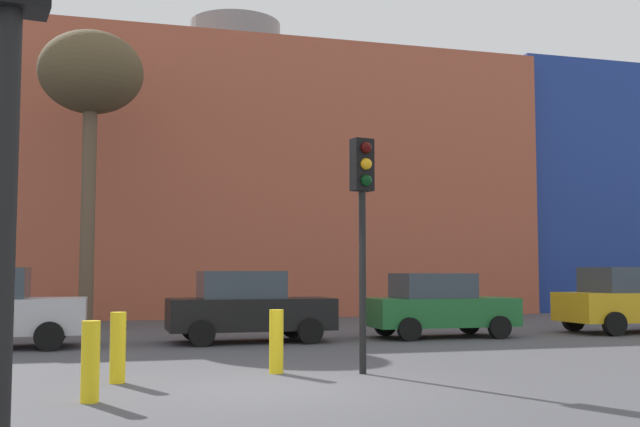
# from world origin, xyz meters

# --- Properties ---
(ground_plane) EXTENTS (200.00, 200.00, 0.00)m
(ground_plane) POSITION_xyz_m (0.00, 0.00, 0.00)
(ground_plane) COLOR #47474C
(building_backdrop) EXTENTS (40.81, 10.57, 12.80)m
(building_backdrop) POSITION_xyz_m (2.93, 21.98, 5.50)
(building_backdrop) COLOR #B2563D
(building_backdrop) RESTS_ON ground_plane
(parked_car_2) EXTENTS (4.00, 1.96, 1.73)m
(parked_car_2) POSITION_xyz_m (0.89, 7.30, 0.86)
(parked_car_2) COLOR black
(parked_car_2) RESTS_ON ground_plane
(parked_car_3) EXTENTS (3.86, 1.90, 1.67)m
(parked_car_3) POSITION_xyz_m (5.97, 7.30, 0.83)
(parked_car_3) COLOR #1E662D
(parked_car_3) RESTS_ON ground_plane
(parked_car_4) EXTENTS (4.26, 2.09, 1.85)m
(parked_car_4) POSITION_xyz_m (11.94, 7.30, 0.92)
(parked_car_4) COLOR gold
(parked_car_4) RESTS_ON ground_plane
(traffic_light_near_left) EXTENTS (0.39, 0.39, 3.88)m
(traffic_light_near_left) POSITION_xyz_m (-3.00, -7.42, 2.85)
(traffic_light_near_left) COLOR black
(traffic_light_near_left) RESTS_ON ground_plane
(traffic_light_island) EXTENTS (0.40, 0.39, 3.99)m
(traffic_light_island) POSITION_xyz_m (1.71, 1.01, 2.93)
(traffic_light_island) COLOR black
(traffic_light_island) RESTS_ON ground_plane
(bare_tree_0) EXTENTS (3.19, 3.19, 9.15)m
(bare_tree_0) POSITION_xyz_m (-3.03, 13.01, 7.67)
(bare_tree_0) COLOR brown
(bare_tree_0) RESTS_ON ground_plane
(bollard_yellow_0) EXTENTS (0.24, 0.24, 1.06)m
(bollard_yellow_0) POSITION_xyz_m (-2.68, -0.70, 0.53)
(bollard_yellow_0) COLOR yellow
(bollard_yellow_0) RESTS_ON ground_plane
(bollard_yellow_1) EXTENTS (0.24, 0.24, 1.07)m
(bollard_yellow_1) POSITION_xyz_m (0.31, 1.47, 0.53)
(bollard_yellow_1) COLOR yellow
(bollard_yellow_1) RESTS_ON ground_plane
(bollard_yellow_2) EXTENTS (0.24, 0.24, 1.09)m
(bollard_yellow_2) POSITION_xyz_m (-2.30, 1.02, 0.54)
(bollard_yellow_2) COLOR yellow
(bollard_yellow_2) RESTS_ON ground_plane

